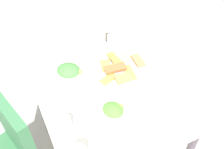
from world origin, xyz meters
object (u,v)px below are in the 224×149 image
(pide_platter, at_px, (121,69))
(fork, at_px, (158,118))
(condiment_caddy, at_px, (108,41))
(salad_plate_rice, at_px, (69,71))
(paper_napkin, at_px, (155,120))
(salad_plate_greens, at_px, (113,111))
(dining_table, at_px, (106,95))
(spoon, at_px, (152,121))
(drinking_glass, at_px, (65,125))

(pide_platter, xyz_separation_m, fork, (-0.40, -0.00, -0.01))
(fork, height_order, condiment_caddy, condiment_caddy)
(salad_plate_rice, bearing_deg, fork, -150.29)
(paper_napkin, bearing_deg, salad_plate_greens, 50.77)
(paper_napkin, relative_size, fork, 0.57)
(paper_napkin, xyz_separation_m, fork, (0.00, -0.02, 0.00))
(salad_plate_greens, bearing_deg, paper_napkin, -129.23)
(dining_table, relative_size, spoon, 5.55)
(drinking_glass, bearing_deg, fork, -108.27)
(dining_table, height_order, drinking_glass, drinking_glass)
(salad_plate_greens, relative_size, fork, 1.05)
(spoon, bearing_deg, fork, -111.87)
(dining_table, xyz_separation_m, salad_plate_rice, (0.17, 0.16, 0.12))
(drinking_glass, height_order, condiment_caddy, drinking_glass)
(pide_platter, xyz_separation_m, condiment_caddy, (0.27, -0.05, 0.01))
(condiment_caddy, bearing_deg, spoon, 172.94)
(salad_plate_rice, relative_size, spoon, 1.11)
(salad_plate_rice, xyz_separation_m, spoon, (-0.51, -0.26, -0.02))
(spoon, bearing_deg, paper_napkin, -111.87)
(salad_plate_rice, relative_size, paper_napkin, 1.83)
(paper_napkin, bearing_deg, dining_table, 18.67)
(salad_plate_rice, xyz_separation_m, drinking_glass, (-0.37, 0.15, 0.02))
(pide_platter, xyz_separation_m, salad_plate_greens, (-0.26, 0.18, 0.00))
(fork, distance_m, spoon, 0.04)
(pide_platter, relative_size, fork, 1.66)
(spoon, bearing_deg, condiment_caddy, -28.93)
(paper_napkin, distance_m, condiment_caddy, 0.67)
(salad_plate_rice, height_order, paper_napkin, salad_plate_rice)
(paper_napkin, bearing_deg, salad_plate_rice, 28.16)
(salad_plate_greens, xyz_separation_m, drinking_glass, (0.01, 0.25, 0.03))
(salad_plate_greens, bearing_deg, spoon, -132.50)
(pide_platter, height_order, salad_plate_greens, salad_plate_greens)
(salad_plate_greens, height_order, paper_napkin, salad_plate_greens)
(drinking_glass, distance_m, fork, 0.46)
(fork, bearing_deg, pide_platter, -20.27)
(pide_platter, relative_size, paper_napkin, 2.90)
(salad_plate_rice, distance_m, paper_napkin, 0.58)
(fork, bearing_deg, dining_table, 0.77)
(dining_table, relative_size, salad_plate_greens, 4.95)
(pide_platter, xyz_separation_m, paper_napkin, (-0.40, 0.02, -0.01))
(pide_platter, distance_m, fork, 0.40)
(pide_platter, height_order, drinking_glass, drinking_glass)
(pide_platter, bearing_deg, paper_napkin, 177.75)
(pide_platter, height_order, condiment_caddy, condiment_caddy)
(pide_platter, relative_size, salad_plate_greens, 1.57)
(pide_platter, bearing_deg, dining_table, 116.17)
(pide_platter, bearing_deg, fork, -179.66)
(fork, xyz_separation_m, condiment_caddy, (0.67, -0.05, 0.02))
(condiment_caddy, bearing_deg, salad_plate_greens, 156.68)
(dining_table, relative_size, condiment_caddy, 10.72)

